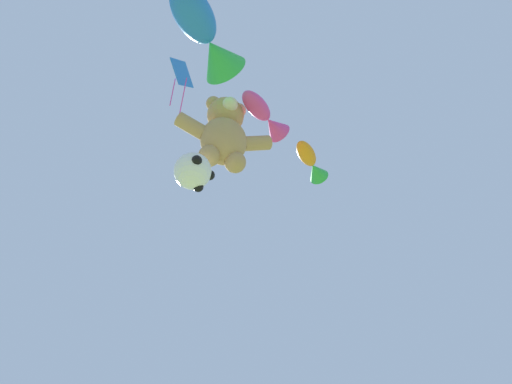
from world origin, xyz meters
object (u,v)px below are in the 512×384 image
Objects in this scene: fish_kite_tangerine at (311,162)px; diamond_kite at (181,76)px; fish_kite_cobalt at (206,36)px; teddy_bear_kite at (224,133)px; fish_kite_magenta at (265,116)px; soccer_ball_kite at (193,171)px.

fish_kite_tangerine is 0.48× the size of diamond_kite.
diamond_kite reaches higher than fish_kite_cobalt.
fish_kite_cobalt is (-1.04, -1.94, 0.80)m from teddy_bear_kite.
diamond_kite is at bearing 144.51° from fish_kite_magenta.
fish_kite_tangerine is at bearing 20.41° from soccer_ball_kite.
fish_kite_cobalt is 4.65m from diamond_kite.
fish_kite_tangerine is 0.63× the size of fish_kite_cobalt.
teddy_bear_kite is 1.34m from fish_kite_magenta.
fish_kite_tangerine is 0.88× the size of fish_kite_magenta.
fish_kite_tangerine is 5.06m from diamond_kite.
fish_kite_tangerine reaches higher than fish_kite_magenta.
fish_kite_tangerine reaches higher than teddy_bear_kite.
soccer_ball_kite is at bearing 179.48° from fish_kite_magenta.
teddy_bear_kite is at bearing 61.79° from fish_kite_cobalt.
soccer_ball_kite is at bearing -71.00° from diamond_kite.
fish_kite_cobalt is at bearing -142.20° from fish_kite_tangerine.
fish_kite_magenta is 2.69m from fish_kite_cobalt.
soccer_ball_kite is at bearing -163.68° from teddy_bear_kite.
diamond_kite reaches higher than teddy_bear_kite.
diamond_kite is (-0.18, 3.32, 3.25)m from fish_kite_cobalt.
fish_kite_cobalt is (-3.98, -3.09, -0.37)m from fish_kite_tangerine.
teddy_bear_kite reaches higher than fish_kite_magenta.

